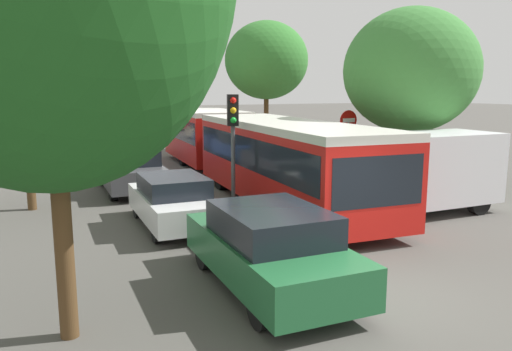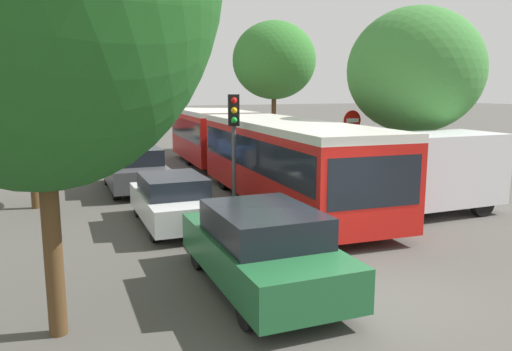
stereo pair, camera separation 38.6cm
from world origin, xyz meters
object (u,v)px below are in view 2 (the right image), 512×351
Objects in this scene: queued_car_blue at (119,152)px; tree_right_near at (413,74)px; articulated_bus at (248,145)px; traffic_light at (234,126)px; queued_car_navy at (102,140)px; white_van at (423,172)px; queued_car_graphite at (134,169)px; tree_left_mid at (25,58)px; tree_left_far at (35,86)px; city_bus_rear at (74,113)px; queued_car_white at (173,200)px; queued_car_green at (262,248)px; tree_right_mid at (274,60)px; tree_left_distant at (27,64)px; no_entry_sign at (352,137)px; direction_sign_post at (399,117)px; queued_car_tan at (89,134)px.

queued_car_blue is 13.03m from tree_right_near.
articulated_bus is 5.17× the size of traffic_light.
queued_car_navy is 19.22m from white_van.
tree_left_mid reaches higher than queued_car_graphite.
queued_car_blue is at bearing -42.12° from tree_left_far.
queued_car_navy is at bearing 118.47° from tree_right_near.
city_bus_rear is at bearing -159.50° from traffic_light.
queued_car_navy is at bearing 0.75° from queued_car_graphite.
queued_car_white is 13.96m from tree_left_far.
tree_right_mid is (9.08, 18.15, 4.38)m from queued_car_green.
tree_left_far is at bearing 135.76° from queued_car_navy.
articulated_bus is at bearing 7.69° from tree_left_mid.
white_van is 1.49× the size of traffic_light.
no_entry_sign is at bearing -63.31° from tree_left_distant.
tree_right_near is (11.89, -21.66, -1.08)m from tree_left_distant.
direction_sign_post is at bearing -148.38° from queued_car_navy.
direction_sign_post is at bearing -117.13° from white_van.
white_van is (6.59, -18.05, 0.50)m from queued_car_navy.
queued_car_graphite is at bearing -92.82° from articulated_bus.
tree_right_mid is (9.51, 8.25, 4.37)m from queued_car_graphite.
tree_left_far is at bearing -55.25° from white_van.
direction_sign_post is at bearing -154.54° from queued_car_tan.
no_entry_sign is 10.71m from tree_left_mid.
queued_car_graphite is 9.13m from tree_left_far.
direction_sign_post is at bearing -50.25° from queued_car_green.
tree_left_far reaches higher than queued_car_blue.
queued_car_white is 0.78× the size of white_van.
queued_car_blue is 1.56× the size of no_entry_sign.
tree_left_distant reaches higher than direction_sign_post.
tree_right_near is (8.60, 0.96, 3.36)m from queued_car_white.
queued_car_graphite is at bearing -113.28° from no_entry_sign.
tree_right_mid is at bearing 167.75° from no_entry_sign.
tree_right_mid reaches higher than white_van.
queued_car_blue is 1.02× the size of queued_car_navy.
no_entry_sign is at bearing -111.09° from queued_car_graphite.
traffic_light reaches higher than city_bus_rear.
queued_car_white is 17.01m from tree_right_mid.
white_van is at bearing -124.00° from tree_right_near.
tree_right_near is at bearing 107.22° from traffic_light.
tree_left_distant reaches higher than queued_car_navy.
queued_car_tan is 1.11× the size of direction_sign_post.
queued_car_navy is 1.52× the size of no_entry_sign.
traffic_light is at bearing 178.78° from city_bus_rear.
queued_car_white is at bearing 6.86° from queued_car_green.
queued_car_tan is 13.18m from tree_right_mid.
queued_car_green is at bearing -66.31° from tree_left_mid.
queued_car_tan is 1.42× the size of no_entry_sign.
articulated_bus is at bearing -65.15° from white_van.
tree_right_near is at bearing -149.34° from queued_car_navy.
traffic_light is (1.87, -15.42, 1.75)m from queued_car_navy.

